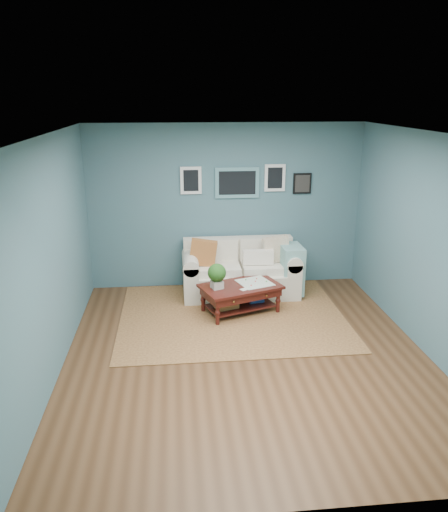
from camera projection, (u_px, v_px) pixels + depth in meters
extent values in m
plane|color=brown|center=(247.00, 354.00, 6.28)|extent=(5.00, 5.00, 0.00)
plane|color=white|center=(250.00, 134.00, 5.44)|extent=(5.00, 5.00, 0.00)
cube|color=#457178|center=(226.00, 207.00, 8.22)|extent=(4.50, 0.02, 2.70)
cube|color=#457178|center=(300.00, 359.00, 3.49)|extent=(4.50, 0.02, 2.70)
cube|color=#457178|center=(52.00, 258.00, 5.64)|extent=(0.02, 5.00, 2.70)
cube|color=#457178|center=(431.00, 247.00, 6.07)|extent=(0.02, 5.00, 2.70)
cube|color=#5C939A|center=(237.00, 183.00, 8.09)|extent=(0.72, 0.03, 0.50)
cube|color=black|center=(237.00, 183.00, 8.08)|extent=(0.60, 0.01, 0.38)
cube|color=white|center=(191.00, 180.00, 8.01)|extent=(0.34, 0.03, 0.44)
cube|color=white|center=(275.00, 178.00, 8.13)|extent=(0.34, 0.03, 0.44)
cube|color=black|center=(302.00, 183.00, 8.21)|extent=(0.30, 0.03, 0.34)
cube|color=brown|center=(232.00, 316.00, 7.35)|extent=(3.26, 2.61, 0.01)
cube|color=beige|center=(240.00, 282.00, 8.11)|extent=(1.37, 0.85, 0.41)
cube|color=beige|center=(238.00, 251.00, 8.29)|extent=(1.80, 0.21, 0.46)
cube|color=beige|center=(191.00, 278.00, 8.01)|extent=(0.23, 0.85, 0.60)
cube|color=beige|center=(289.00, 275.00, 8.16)|extent=(0.23, 0.85, 0.60)
cylinder|color=beige|center=(190.00, 261.00, 7.91)|extent=(0.25, 0.85, 0.25)
cylinder|color=beige|center=(290.00, 258.00, 8.07)|extent=(0.25, 0.85, 0.25)
cube|color=beige|center=(218.00, 269.00, 7.94)|extent=(0.70, 0.54, 0.13)
cube|color=beige|center=(263.00, 267.00, 8.01)|extent=(0.70, 0.54, 0.13)
cube|color=beige|center=(216.00, 250.00, 8.12)|extent=(0.70, 0.12, 0.35)
cube|color=beige|center=(261.00, 248.00, 8.19)|extent=(0.70, 0.12, 0.35)
cube|color=#BE5526|center=(203.00, 253.00, 7.84)|extent=(0.47, 0.17, 0.46)
cube|color=#F0E4CA|center=(276.00, 249.00, 8.02)|extent=(0.46, 0.17, 0.45)
cube|color=#EFE4CE|center=(258.00, 257.00, 7.91)|extent=(0.48, 0.12, 0.23)
cube|color=#74A6A8|center=(291.00, 269.00, 8.01)|extent=(0.33, 0.53, 0.77)
cube|color=#38130E|center=(241.00, 287.00, 7.37)|extent=(1.30, 1.02, 0.04)
cube|color=#38130E|center=(241.00, 291.00, 7.39)|extent=(1.21, 0.92, 0.11)
cube|color=#38130E|center=(240.00, 305.00, 7.46)|extent=(1.09, 0.80, 0.02)
sphere|color=gold|center=(234.00, 302.00, 7.02)|extent=(0.03, 0.03, 0.03)
sphere|color=gold|center=(267.00, 296.00, 7.24)|extent=(0.03, 0.03, 0.03)
cylinder|color=#38130E|center=(218.00, 312.00, 7.01)|extent=(0.06, 0.06, 0.39)
cylinder|color=#38130E|center=(278.00, 300.00, 7.42)|extent=(0.06, 0.06, 0.39)
cylinder|color=#38130E|center=(203.00, 299.00, 7.45)|extent=(0.06, 0.06, 0.39)
cylinder|color=#38130E|center=(261.00, 289.00, 7.86)|extent=(0.06, 0.06, 0.39)
cube|color=beige|center=(217.00, 284.00, 7.24)|extent=(0.20, 0.20, 0.11)
sphere|color=#1E4713|center=(217.00, 273.00, 7.18)|extent=(0.27, 0.27, 0.27)
cube|color=white|center=(255.00, 283.00, 7.46)|extent=(0.59, 0.59, 0.01)
cube|color=#94643A|center=(226.00, 301.00, 7.33)|extent=(0.38, 0.33, 0.19)
cube|color=#264B98|center=(255.00, 298.00, 7.57)|extent=(0.27, 0.24, 0.11)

